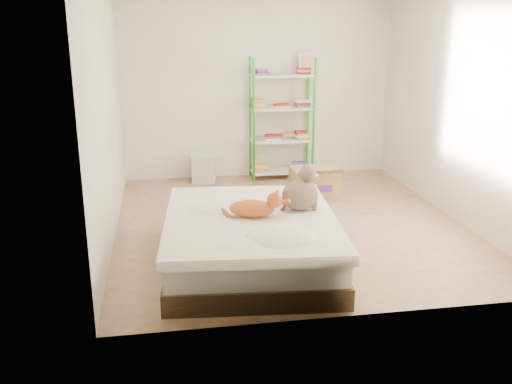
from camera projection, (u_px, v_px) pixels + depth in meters
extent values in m
cube|color=tan|center=(289.00, 223.00, 6.39)|extent=(3.80, 4.20, 0.01)
cube|color=white|center=(258.00, 85.00, 7.99)|extent=(3.80, 0.01, 2.60)
cube|color=white|center=(358.00, 152.00, 4.03)|extent=(3.80, 0.01, 2.60)
cube|color=white|center=(107.00, 112.00, 5.71)|extent=(0.01, 4.20, 2.60)
cube|color=white|center=(459.00, 103.00, 6.31)|extent=(0.01, 4.20, 2.60)
cube|color=brown|center=(251.00, 256.00, 5.28)|extent=(1.66, 2.00, 0.19)
cube|color=silver|center=(251.00, 236.00, 5.22)|extent=(1.61, 1.94, 0.21)
cube|color=silver|center=(251.00, 221.00, 5.17)|extent=(1.70, 2.04, 0.09)
cylinder|color=green|center=(254.00, 122.00, 7.74)|extent=(0.04, 0.04, 1.70)
cylinder|color=green|center=(250.00, 118.00, 8.04)|extent=(0.04, 0.04, 1.70)
cylinder|color=green|center=(314.00, 120.00, 7.87)|extent=(0.04, 0.04, 1.70)
cylinder|color=green|center=(308.00, 116.00, 8.18)|extent=(0.04, 0.04, 1.70)
cube|color=silver|center=(281.00, 171.00, 8.18)|extent=(0.86, 0.34, 0.02)
cube|color=silver|center=(281.00, 140.00, 8.05)|extent=(0.86, 0.34, 0.02)
cube|color=silver|center=(282.00, 108.00, 7.92)|extent=(0.86, 0.34, 0.02)
cube|color=silver|center=(282.00, 76.00, 7.78)|extent=(0.86, 0.34, 0.02)
cube|color=red|center=(260.00, 168.00, 8.12)|extent=(0.20, 0.16, 0.09)
cube|color=red|center=(301.00, 166.00, 8.21)|extent=(0.20, 0.16, 0.09)
cube|color=red|center=(261.00, 137.00, 7.98)|extent=(0.20, 0.16, 0.09)
cube|color=red|center=(274.00, 136.00, 8.01)|extent=(0.20, 0.16, 0.09)
cube|color=red|center=(288.00, 136.00, 8.05)|extent=(0.20, 0.16, 0.09)
cube|color=red|center=(302.00, 135.00, 8.08)|extent=(0.20, 0.16, 0.09)
cube|color=red|center=(261.00, 105.00, 7.85)|extent=(0.20, 0.16, 0.09)
cube|color=red|center=(282.00, 104.00, 7.90)|extent=(0.20, 0.16, 0.09)
cube|color=red|center=(303.00, 104.00, 7.95)|extent=(0.20, 0.16, 0.09)
cube|color=red|center=(261.00, 72.00, 7.72)|extent=(0.20, 0.16, 0.09)
cube|color=red|center=(304.00, 71.00, 7.81)|extent=(0.20, 0.16, 0.09)
cube|color=silver|center=(307.00, 63.00, 7.84)|extent=(0.22, 0.08, 0.28)
cube|color=#C93E2B|center=(307.00, 64.00, 7.83)|extent=(0.17, 0.05, 0.21)
cube|color=tan|center=(314.00, 183.00, 7.22)|extent=(0.57, 0.46, 0.39)
cube|color=#542392|center=(318.00, 189.00, 7.01)|extent=(0.34, 0.02, 0.09)
cube|color=tan|center=(319.00, 173.00, 6.95)|extent=(0.56, 0.18, 0.12)
cube|color=silver|center=(204.00, 169.00, 7.95)|extent=(0.35, 0.32, 0.36)
cube|color=silver|center=(204.00, 156.00, 7.90)|extent=(0.39, 0.36, 0.03)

